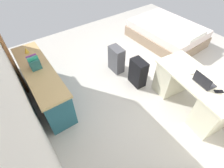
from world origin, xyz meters
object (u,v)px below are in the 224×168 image
suitcase_black (138,73)px  cell_phone_near_laptop (219,91)px  laptop (203,82)px  credenza (43,84)px  suitcase_spare_grey (116,59)px  desk (191,92)px  computer_mouse (192,73)px  bed (167,33)px  figurine_small (26,50)px  office_chair (222,76)px

suitcase_black → cell_phone_near_laptop: 1.49m
suitcase_black → laptop: 1.26m
credenza → suitcase_spare_grey: credenza is taller
laptop → cell_phone_near_laptop: 0.26m
desk → suitcase_spare_grey: desk is taller
suitcase_spare_grey → cell_phone_near_laptop: cell_phone_near_laptop is taller
computer_mouse → cell_phone_near_laptop: computer_mouse is taller
bed → figurine_small: bearing=82.4°
desk → credenza: bearing=50.9°
bed → laptop: size_ratio=5.85×
laptop → cell_phone_near_laptop: laptop is taller
figurine_small → computer_mouse: bearing=-135.6°
desk → figurine_small: 3.16m
office_chair → laptop: (-0.02, 0.86, 0.36)m
office_chair → cell_phone_near_laptop: size_ratio=6.91×
desk → suitcase_black: 1.08m
laptop → computer_mouse: laptop is taller
suitcase_black → cell_phone_near_laptop: (-1.37, -0.38, 0.43)m
computer_mouse → bed: bearing=-32.1°
suitcase_black → credenza: bearing=70.7°
suitcase_black → figurine_small: figurine_small is taller
credenza → cell_phone_near_laptop: (-2.08, -2.11, 0.36)m
laptop → cell_phone_near_laptop: bearing=-165.8°
figurine_small → credenza: bearing=-179.9°
suitcase_black → cell_phone_near_laptop: bearing=-161.4°
desk → suitcase_black: bearing=20.8°
desk → office_chair: size_ratio=1.61×
credenza → figurine_small: bearing=0.1°
cell_phone_near_laptop → figurine_small: figurine_small is taller
computer_mouse → cell_phone_near_laptop: bearing=-174.1°
office_chair → laptop: size_ratio=2.81×
office_chair → suitcase_black: 1.62m
credenza → bed: 3.52m
desk → computer_mouse: computer_mouse is taller
bed → suitcase_spare_grey: suitcase_spare_grey is taller
credenza → cell_phone_near_laptop: 2.99m
credenza → suitcase_black: bearing=-112.3°
credenza → bed: bearing=-88.0°
bed → office_chair: bearing=162.7°
desk → credenza: (1.72, 2.11, -0.00)m
suitcase_black → laptop: bearing=-161.1°
desk → bed: (1.84, -1.40, -0.14)m
credenza → laptop: 2.78m
laptop → figurine_small: 3.18m
office_chair → credenza: office_chair is taller
office_chair → suitcase_black: size_ratio=1.58×
bed → laptop: bearing=143.2°
bed → suitcase_spare_grey: (-0.22, 1.89, 0.06)m
suitcase_black → computer_mouse: 1.05m
computer_mouse → cell_phone_near_laptop: 0.50m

